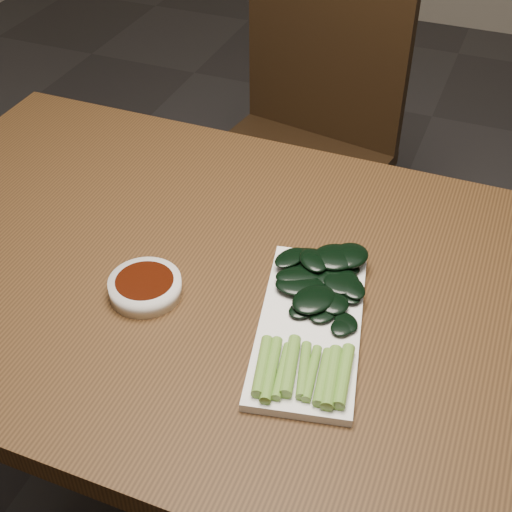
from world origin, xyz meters
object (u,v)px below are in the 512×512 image
object	(u,v)px
chair_far	(299,141)
table	(260,314)
gai_lan	(320,296)
serving_plate	(310,326)
sauce_bowl	(145,287)

from	to	relation	value
chair_far	table	bearing A→B (deg)	-66.37
chair_far	gai_lan	size ratio (longest dim) A/B	2.56
serving_plate	gai_lan	size ratio (longest dim) A/B	1.00
sauce_bowl	gai_lan	bearing A→B (deg)	14.90
table	gai_lan	xyz separation A→B (m)	(0.10, -0.02, 0.10)
table	gai_lan	size ratio (longest dim) A/B	4.02
chair_far	sauce_bowl	world-z (taller)	chair_far
chair_far	serving_plate	world-z (taller)	chair_far
table	chair_far	world-z (taller)	chair_far
sauce_bowl	gai_lan	world-z (taller)	gai_lan
gai_lan	chair_far	bearing A→B (deg)	110.21
chair_far	gai_lan	xyz separation A→B (m)	(0.31, -0.85, 0.29)
chair_far	serving_plate	distance (m)	0.99
chair_far	sauce_bowl	xyz separation A→B (m)	(0.06, -0.92, 0.28)
gai_lan	sauce_bowl	bearing A→B (deg)	-165.10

